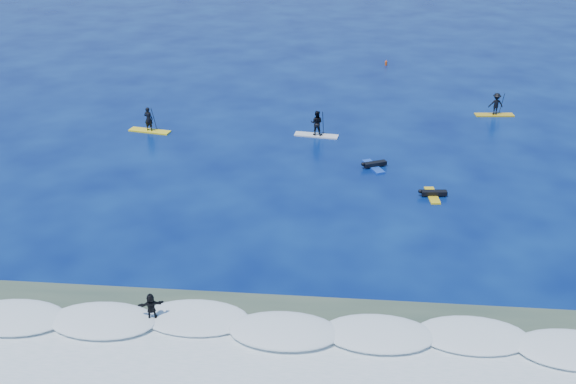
# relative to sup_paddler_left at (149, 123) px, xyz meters

# --- Properties ---
(ground) EXTENTS (160.00, 160.00, 0.00)m
(ground) POSITION_rel_sup_paddler_left_xyz_m (11.38, -12.40, -0.70)
(ground) COLOR #030D46
(ground) RESTS_ON ground
(breaking_wave) EXTENTS (40.00, 6.00, 0.30)m
(breaking_wave) POSITION_rel_sup_paddler_left_xyz_m (11.38, -22.40, -0.70)
(breaking_wave) COLOR white
(breaking_wave) RESTS_ON ground
(whitewater) EXTENTS (34.00, 5.00, 0.02)m
(whitewater) POSITION_rel_sup_paddler_left_xyz_m (11.38, -25.40, -0.70)
(whitewater) COLOR silver
(whitewater) RESTS_ON ground
(sup_paddler_left) EXTENTS (3.29, 1.38, 2.24)m
(sup_paddler_left) POSITION_rel_sup_paddler_left_xyz_m (0.00, 0.00, 0.00)
(sup_paddler_left) COLOR yellow
(sup_paddler_left) RESTS_ON ground
(sup_paddler_center) EXTENTS (3.34, 1.26, 2.29)m
(sup_paddler_center) POSITION_rel_sup_paddler_left_xyz_m (12.65, 0.21, 0.15)
(sup_paddler_center) COLOR silver
(sup_paddler_center) RESTS_ON ground
(sup_paddler_right) EXTENTS (3.15, 1.06, 2.17)m
(sup_paddler_right) POSITION_rel_sup_paddler_left_xyz_m (26.78, 5.92, 0.14)
(sup_paddler_right) COLOR gold
(sup_paddler_right) RESTS_ON ground
(prone_paddler_near) EXTENTS (1.78, 2.27, 0.47)m
(prone_paddler_near) POSITION_rel_sup_paddler_left_xyz_m (20.18, -9.00, -0.54)
(prone_paddler_near) COLOR yellow
(prone_paddler_near) RESTS_ON ground
(prone_paddler_far) EXTENTS (1.75, 2.33, 0.48)m
(prone_paddler_far) POSITION_rel_sup_paddler_left_xyz_m (16.73, -5.04, -0.54)
(prone_paddler_far) COLOR #1843B4
(prone_paddler_far) RESTS_ON ground
(wave_surfer) EXTENTS (1.90, 1.07, 1.33)m
(wave_surfer) POSITION_rel_sup_paddler_left_xyz_m (6.52, -22.38, 0.06)
(wave_surfer) COLOR white
(wave_surfer) RESTS_ON breaking_wave
(marker_buoy) EXTENTS (0.25, 0.25, 0.60)m
(marker_buoy) POSITION_rel_sup_paddler_left_xyz_m (18.76, 19.96, -0.44)
(marker_buoy) COLOR #CD4712
(marker_buoy) RESTS_ON ground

